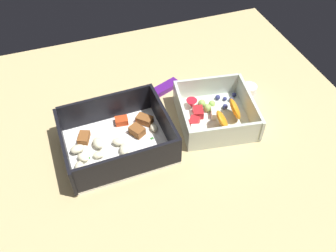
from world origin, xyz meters
The scene contains 5 objects.
table_surface centered at (0.00, 0.00, 1.00)cm, with size 80.00×80.00×2.00cm, color tan.
pasta_container centered at (-11.98, 0.67, 4.09)cm, with size 20.70×17.06×6.78cm.
fruit_bowl centered at (9.14, 1.21, 3.90)cm, with size 17.11×17.44×5.54cm.
candy_bar centered at (2.52, 13.78, 2.60)cm, with size 7.00×2.40×1.20cm, color #51197A.
paper_cup_liner centered at (20.04, 6.43, 3.03)cm, with size 3.31×3.31×2.07cm, color white.
Camera 1 is at (-17.77, -45.85, 56.94)cm, focal length 38.68 mm.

